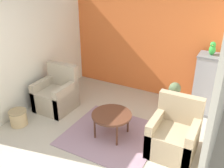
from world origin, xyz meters
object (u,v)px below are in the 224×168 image
object	(u,v)px
armchair_right	(174,136)
wicker_basket	(18,117)
coffee_table	(112,116)
birdcage	(206,85)
parrot	(212,49)
potted_plant	(174,96)
armchair_left	(56,95)

from	to	relation	value
armchair_right	wicker_basket	size ratio (longest dim) A/B	2.81
coffee_table	birdcage	xyz separation A→B (m)	(1.30, 1.66, 0.22)
parrot	potted_plant	size ratio (longest dim) A/B	0.43
coffee_table	potted_plant	world-z (taller)	potted_plant
armchair_right	parrot	xyz separation A→B (m)	(0.19, 1.56, 1.09)
birdcage	potted_plant	bearing A→B (deg)	-163.90
parrot	armchair_left	bearing A→B (deg)	-154.15
coffee_table	parrot	world-z (taller)	parrot
armchair_right	birdcage	distance (m)	1.60
armchair_right	wicker_basket	bearing A→B (deg)	-166.85
parrot	potted_plant	world-z (taller)	parrot
armchair_right	coffee_table	bearing A→B (deg)	-174.94
parrot	potted_plant	distance (m)	1.25
armchair_right	parrot	bearing A→B (deg)	82.95
armchair_left	wicker_basket	bearing A→B (deg)	-105.81
armchair_right	parrot	world-z (taller)	parrot
parrot	wicker_basket	distance (m)	3.99
coffee_table	parrot	size ratio (longest dim) A/B	2.67
birdcage	potted_plant	distance (m)	0.69
potted_plant	armchair_left	bearing A→B (deg)	-151.86
wicker_basket	potted_plant	bearing A→B (deg)	39.72
armchair_left	armchair_right	bearing A→B (deg)	-4.23
parrot	wicker_basket	world-z (taller)	parrot
armchair_right	wicker_basket	distance (m)	2.95
armchair_right	potted_plant	bearing A→B (deg)	105.69
armchair_right	wicker_basket	world-z (taller)	armchair_right
parrot	wicker_basket	xyz separation A→B (m)	(-3.06, -2.23, -1.24)
armchair_right	parrot	size ratio (longest dim) A/B	3.53
coffee_table	wicker_basket	size ratio (longest dim) A/B	2.12
birdcage	wicker_basket	xyz separation A→B (m)	(-3.06, -2.23, -0.47)
birdcage	parrot	distance (m)	0.77
birdcage	wicker_basket	distance (m)	3.82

